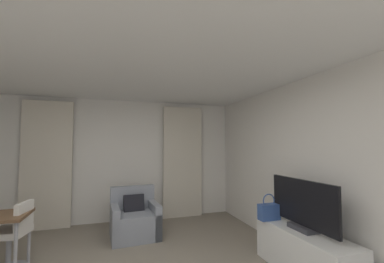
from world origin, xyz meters
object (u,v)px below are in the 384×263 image
object	(u,v)px
desk_chair	(12,241)
handbag_primary	(269,211)
tv_flatscreen	(302,206)
armchair	(134,220)
tv_console	(304,253)

from	to	relation	value
desk_chair	handbag_primary	bearing A→B (deg)	-11.98
desk_chair	handbag_primary	size ratio (longest dim) A/B	2.39
tv_flatscreen	armchair	bearing A→B (deg)	134.64
armchair	handbag_primary	xyz separation A→B (m)	(1.78, -1.46, 0.38)
armchair	tv_flatscreen	world-z (taller)	tv_flatscreen
desk_chair	handbag_primary	world-z (taller)	handbag_primary
handbag_primary	tv_console	bearing A→B (deg)	-73.29
desk_chair	handbag_primary	distance (m)	3.46
desk_chair	tv_flatscreen	bearing A→B (deg)	-18.91
tv_flatscreen	desk_chair	bearing A→B (deg)	161.09
tv_console	handbag_primary	xyz separation A→B (m)	(-0.15, 0.50, 0.40)
armchair	handbag_primary	distance (m)	2.33
desk_chair	tv_flatscreen	distance (m)	3.75
armchair	desk_chair	xyz separation A→B (m)	(-1.60, -0.74, 0.10)
tv_flatscreen	handbag_primary	xyz separation A→B (m)	(-0.15, 0.49, -0.18)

